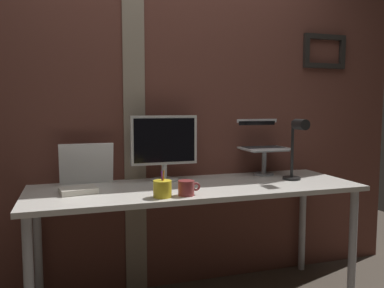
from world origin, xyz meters
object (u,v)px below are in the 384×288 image
Objects in this scene: laptop at (260,141)px; coffee_mug at (187,188)px; desk_lamp at (297,142)px; whiteboard_panel at (87,164)px; pen_cup at (162,189)px; monitor at (164,143)px.

coffee_mug is at bearing -144.00° from laptop.
whiteboard_panel is at bearing 166.95° from desk_lamp.
laptop is 2.57× the size of coffee_mug.
whiteboard_panel is 0.81× the size of desk_lamp.
pen_cup is at bearing -148.59° from laptop.
laptop is at bearing 5.24° from monitor.
monitor is 1.08× the size of desk_lamp.
pen_cup is at bearing -52.80° from whiteboard_panel.
laptop is 0.35m from desk_lamp.
desk_lamp is (1.32, -0.31, 0.13)m from whiteboard_panel.
coffee_mug is (-0.81, -0.19, -0.21)m from desk_lamp.
coffee_mug is (-0.72, -0.52, -0.20)m from laptop.
laptop reaches higher than whiteboard_panel.
whiteboard_panel is 2.26× the size of pen_cup.
pen_cup is (-0.95, -0.19, -0.21)m from desk_lamp.
monitor reaches higher than pen_cup.
desk_lamp is (0.09, -0.34, 0.01)m from laptop.
coffee_mug is (0.14, -0.00, -0.00)m from pen_cup.
whiteboard_panel is at bearing 127.20° from pen_cup.
pen_cup is (-0.86, -0.52, -0.19)m from laptop.
laptop is 1.23m from whiteboard_panel.
laptop is at bearing 36.00° from coffee_mug.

